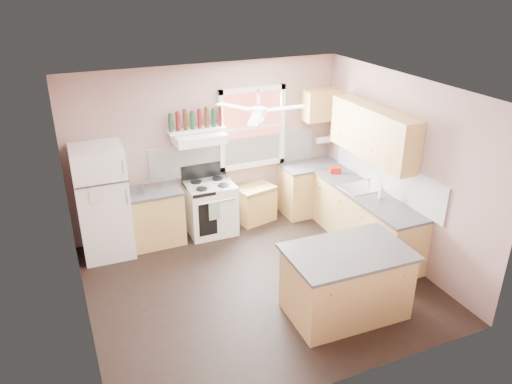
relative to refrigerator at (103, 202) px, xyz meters
name	(u,v)px	position (x,y,z in m)	size (l,w,h in m)	color
floor	(258,283)	(1.78, -1.66, -0.86)	(4.50, 4.50, 0.00)	black
ceiling	(258,91)	(1.78, -1.66, 1.84)	(4.50, 4.50, 0.00)	white
wall_back	(208,147)	(1.78, 0.37, 0.49)	(4.50, 0.05, 2.70)	gray
wall_right	(402,169)	(4.05, -1.66, 0.49)	(0.05, 4.00, 2.70)	gray
wall_left	(72,229)	(-0.50, -1.66, 0.49)	(0.05, 4.00, 2.70)	gray
backsplash_back	(235,154)	(2.23, 0.33, 0.32)	(2.90, 0.03, 0.55)	white
backsplash_right	(386,173)	(4.01, -1.36, 0.32)	(0.03, 2.60, 0.55)	white
window_view	(252,128)	(2.53, 0.32, 0.74)	(1.00, 0.02, 1.20)	brown
window_frame	(252,128)	(2.53, 0.30, 0.74)	(1.16, 0.07, 1.36)	white
refrigerator	(103,202)	(0.00, 0.00, 0.00)	(0.73, 0.71, 1.72)	white
base_cabinet_left	(153,218)	(0.72, 0.04, -0.43)	(0.90, 0.60, 0.86)	tan
counter_left	(150,192)	(0.72, 0.04, 0.02)	(0.92, 0.62, 0.04)	#404042
toaster	(153,186)	(0.75, -0.01, 0.13)	(0.28, 0.16, 0.18)	silver
stove	(211,208)	(1.66, 0.01, -0.43)	(0.76, 0.64, 0.86)	white
range_hood	(199,138)	(1.55, 0.09, 0.76)	(0.78, 0.50, 0.14)	white
bottle_shelf	(196,130)	(1.55, 0.21, 0.86)	(0.90, 0.26, 0.03)	white
cart	(255,204)	(2.49, 0.09, -0.54)	(0.63, 0.42, 0.63)	tan
base_cabinet_corner	(310,189)	(3.53, 0.04, -0.43)	(1.00, 0.60, 0.86)	tan
base_cabinet_right	(365,221)	(3.73, -1.36, -0.43)	(0.60, 2.20, 0.86)	tan
counter_corner	(311,165)	(3.53, 0.04, 0.02)	(1.02, 0.62, 0.04)	#404042
counter_right	(367,194)	(3.72, -1.36, 0.02)	(0.62, 2.22, 0.04)	#404042
sink	(360,189)	(3.72, -1.16, 0.04)	(0.55, 0.45, 0.03)	silver
faucet	(369,182)	(3.88, -1.16, 0.11)	(0.03, 0.03, 0.14)	silver
upper_cabinet_right	(373,133)	(3.86, -1.16, 0.92)	(0.33, 1.80, 0.76)	tan
upper_cabinet_corner	(321,105)	(3.73, 0.17, 1.04)	(0.60, 0.33, 0.52)	tan
paper_towel	(324,140)	(3.85, 0.20, 0.39)	(0.12, 0.12, 0.26)	white
island	(346,283)	(2.53, -2.67, -0.43)	(1.41, 0.89, 0.86)	tan
island_top	(348,252)	(2.53, -2.67, 0.02)	(1.50, 0.98, 0.04)	#404042
ceiling_fan_hub	(258,111)	(1.78, -1.66, 1.59)	(0.20, 0.20, 0.08)	white
soap_bottle	(381,192)	(3.78, -1.59, 0.15)	(0.08, 0.08, 0.22)	silver
red_caddy	(335,170)	(3.70, -0.46, 0.09)	(0.18, 0.12, 0.10)	#B8190F
wine_bottles	(196,120)	(1.55, 0.21, 1.02)	(0.86, 0.06, 0.31)	#143819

